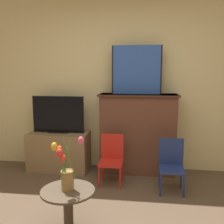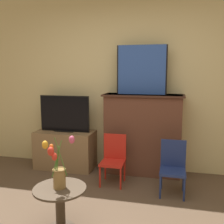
{
  "view_description": "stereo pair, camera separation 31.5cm",
  "coord_description": "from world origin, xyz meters",
  "views": [
    {
      "loc": [
        0.34,
        -1.88,
        1.52
      ],
      "look_at": [
        -0.06,
        1.21,
        1.02
      ],
      "focal_mm": 42.0,
      "sensor_mm": 36.0,
      "label": 1
    },
    {
      "loc": [
        0.65,
        -1.83,
        1.52
      ],
      "look_at": [
        -0.06,
        1.21,
        1.02
      ],
      "focal_mm": 42.0,
      "sensor_mm": 36.0,
      "label": 2
    }
  ],
  "objects": [
    {
      "name": "wall_back",
      "position": [
        0.0,
        2.13,
        1.35
      ],
      "size": [
        8.0,
        0.06,
        2.7
      ],
      "color": "beige",
      "rests_on": "ground"
    },
    {
      "name": "fireplace_mantel",
      "position": [
        0.23,
        1.92,
        0.6
      ],
      "size": [
        1.16,
        0.39,
        1.18
      ],
      "color": "brown",
      "rests_on": "ground"
    },
    {
      "name": "painting",
      "position": [
        0.2,
        1.93,
        1.52
      ],
      "size": [
        0.71,
        0.03,
        0.69
      ],
      "color": "black",
      "rests_on": "fireplace_mantel"
    },
    {
      "name": "tv_stand",
      "position": [
        -0.97,
        1.86,
        0.29
      ],
      "size": [
        0.9,
        0.44,
        0.58
      ],
      "color": "olive",
      "rests_on": "ground"
    },
    {
      "name": "tv_monitor",
      "position": [
        -0.97,
        1.86,
        0.85
      ],
      "size": [
        0.79,
        0.12,
        0.55
      ],
      "color": "black",
      "rests_on": "tv_stand"
    },
    {
      "name": "chair_red",
      "position": [
        -0.11,
        1.49,
        0.36
      ],
      "size": [
        0.31,
        0.31,
        0.66
      ],
      "color": "red",
      "rests_on": "ground"
    },
    {
      "name": "chair_blue",
      "position": [
        0.67,
        1.36,
        0.36
      ],
      "size": [
        0.31,
        0.31,
        0.66
      ],
      "color": "navy",
      "rests_on": "ground"
    },
    {
      "name": "side_table",
      "position": [
        -0.36,
        0.31,
        0.28
      ],
      "size": [
        0.5,
        0.5,
        0.43
      ],
      "color": "#4C3D2D",
      "rests_on": "ground"
    },
    {
      "name": "vase_tulips",
      "position": [
        -0.36,
        0.3,
        0.61
      ],
      "size": [
        0.26,
        0.2,
        0.51
      ],
      "color": "olive",
      "rests_on": "side_table"
    }
  ]
}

